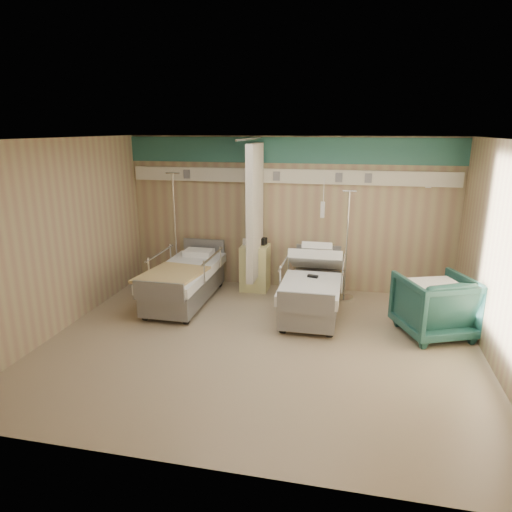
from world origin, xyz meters
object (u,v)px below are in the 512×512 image
Objects in this scene: bed_right at (312,294)px; visitor_armchair at (435,306)px; iv_stand_right at (345,277)px; bed_left at (185,285)px; bedside_cabinet at (255,267)px; iv_stand_left at (177,263)px.

visitor_armchair reaches higher than bed_right.
iv_stand_right is (-1.31, 1.22, -0.06)m from visitor_armchair.
bed_right is at bearing 0.00° from bed_left.
visitor_armchair reaches higher than bedside_cabinet.
visitor_armchair is 4.68m from iv_stand_left.
iv_stand_right is at bearing 56.75° from bed_right.
bedside_cabinet is 0.86× the size of visitor_armchair.
visitor_armchair is 0.46× the size of iv_stand_left.
bedside_cabinet is (1.05, 0.90, 0.11)m from bed_left.
bed_left is 1.12× the size of iv_stand_right.
bed_right is at bearing -17.53° from iv_stand_left.
bed_right is at bearing -123.25° from iv_stand_right.
bedside_cabinet is at bearing 175.24° from iv_stand_right.
bedside_cabinet is at bearing 2.01° from iv_stand_left.
visitor_armchair is at bearing -14.18° from bed_right.
visitor_armchair is at bearing -16.19° from iv_stand_left.
iv_stand_right is at bearing 15.77° from bed_left.
iv_stand_right is (0.50, 0.76, 0.08)m from bed_right.
bed_left is 4.04m from visitor_armchair.
iv_stand_right is (1.65, -0.14, -0.03)m from bedside_cabinet.
iv_stand_right reaches higher than bed_right.
iv_stand_left is at bearing 178.49° from iv_stand_right.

